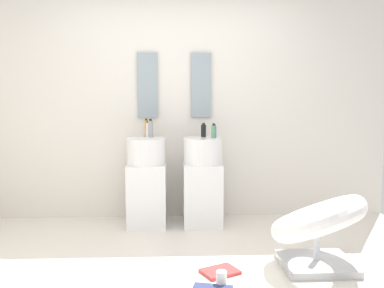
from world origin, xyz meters
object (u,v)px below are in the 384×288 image
(pedestal_sink_right, at_px, (203,182))
(soap_bottle_white, at_px, (148,130))
(lounge_chair, at_px, (318,225))
(soap_bottle_grey, at_px, (151,129))
(pedestal_sink_left, at_px, (147,182))
(coffee_mug, at_px, (221,278))
(soap_bottle_amber, at_px, (146,128))
(magazine_red, at_px, (220,272))
(soap_bottle_green, at_px, (213,131))
(soap_bottle_black, at_px, (203,131))
(soap_bottle_blue, at_px, (214,132))

(pedestal_sink_right, relative_size, soap_bottle_white, 6.01)
(pedestal_sink_right, xyz_separation_m, lounge_chair, (0.84, -1.15, -0.11))
(soap_bottle_grey, bearing_deg, pedestal_sink_left, -113.15)
(lounge_chair, bearing_deg, coffee_mug, -158.69)
(lounge_chair, distance_m, coffee_mug, 0.91)
(pedestal_sink_left, height_order, pedestal_sink_right, same)
(soap_bottle_amber, bearing_deg, soap_bottle_grey, -34.14)
(magazine_red, bearing_deg, pedestal_sink_right, 65.95)
(magazine_red, xyz_separation_m, soap_bottle_amber, (-0.64, 1.39, 1.00))
(pedestal_sink_left, relative_size, pedestal_sink_right, 1.00)
(soap_bottle_green, height_order, soap_bottle_white, soap_bottle_white)
(pedestal_sink_right, distance_m, soap_bottle_green, 0.54)
(soap_bottle_black, height_order, soap_bottle_grey, soap_bottle_grey)
(soap_bottle_black, bearing_deg, soap_bottle_green, -48.92)
(pedestal_sink_left, bearing_deg, soap_bottle_grey, 66.85)
(pedestal_sink_left, bearing_deg, soap_bottle_amber, 92.94)
(soap_bottle_white, xyz_separation_m, soap_bottle_black, (0.59, -0.01, -0.01))
(pedestal_sink_right, height_order, soap_bottle_black, soap_bottle_black)
(pedestal_sink_left, relative_size, soap_bottle_white, 6.01)
(pedestal_sink_right, bearing_deg, soap_bottle_white, 169.11)
(soap_bottle_black, bearing_deg, magazine_red, -88.58)
(soap_bottle_amber, bearing_deg, soap_bottle_blue, -10.63)
(coffee_mug, bearing_deg, soap_bottle_black, 90.78)
(lounge_chair, height_order, soap_bottle_blue, soap_bottle_blue)
(soap_bottle_green, relative_size, soap_bottle_grey, 0.78)
(pedestal_sink_right, distance_m, soap_bottle_blue, 0.54)
(soap_bottle_green, relative_size, soap_bottle_blue, 1.05)
(soap_bottle_white, distance_m, soap_bottle_grey, 0.03)
(soap_bottle_green, relative_size, soap_bottle_white, 0.89)
(soap_bottle_black, relative_size, soap_bottle_grey, 0.77)
(coffee_mug, distance_m, soap_bottle_blue, 1.73)
(magazine_red, relative_size, soap_bottle_black, 1.79)
(soap_bottle_blue, bearing_deg, soap_bottle_green, -156.66)
(soap_bottle_green, bearing_deg, soap_bottle_grey, 170.76)
(soap_bottle_amber, height_order, soap_bottle_grey, soap_bottle_amber)
(soap_bottle_white, bearing_deg, soap_bottle_blue, -9.48)
(soap_bottle_white, bearing_deg, soap_bottle_green, -10.03)
(soap_bottle_grey, bearing_deg, coffee_mug, -69.54)
(lounge_chair, relative_size, soap_bottle_black, 7.33)
(magazine_red, relative_size, soap_bottle_blue, 1.86)
(pedestal_sink_left, height_order, magazine_red, pedestal_sink_left)
(soap_bottle_white, height_order, soap_bottle_grey, soap_bottle_grey)
(soap_bottle_white, bearing_deg, coffee_mug, -68.88)
(soap_bottle_blue, bearing_deg, soap_bottle_grey, 171.32)
(pedestal_sink_left, distance_m, soap_bottle_amber, 0.57)
(pedestal_sink_left, height_order, soap_bottle_white, soap_bottle_white)
(coffee_mug, bearing_deg, soap_bottle_amber, 111.57)
(magazine_red, xyz_separation_m, soap_bottle_white, (-0.62, 1.37, 0.98))
(lounge_chair, distance_m, soap_bottle_blue, 1.50)
(soap_bottle_black, xyz_separation_m, soap_bottle_blue, (0.11, -0.11, -0.00))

